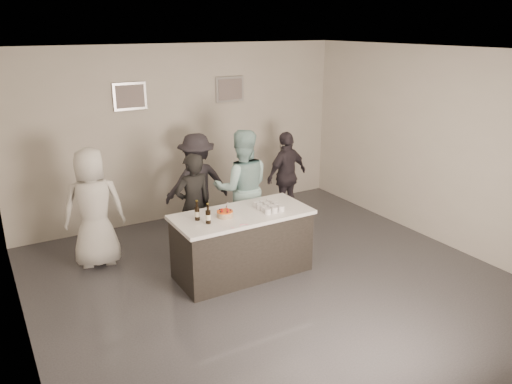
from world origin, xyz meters
TOP-DOWN VIEW (x-y plane):
  - floor at (0.00, 0.00)m, footprint 6.00×6.00m
  - ceiling at (0.00, 0.00)m, footprint 6.00×6.00m
  - wall_back at (0.00, 3.00)m, footprint 6.00×0.04m
  - wall_front at (0.00, -3.00)m, footprint 6.00×0.04m
  - wall_left at (-3.00, 0.00)m, footprint 0.04×6.00m
  - wall_right at (3.00, 0.00)m, footprint 0.04×6.00m
  - picture_left at (-0.90, 2.97)m, footprint 0.54×0.04m
  - picture_right at (0.90, 2.97)m, footprint 0.54×0.04m
  - bar_counter at (-0.23, 0.48)m, footprint 1.86×0.86m
  - cake at (-0.49, 0.47)m, footprint 0.21×0.21m
  - beer_bottle_a at (-0.85, 0.54)m, footprint 0.07×0.07m
  - beer_bottle_b at (-0.78, 0.37)m, footprint 0.07×0.07m
  - tumbler_cluster at (0.16, 0.43)m, footprint 0.30×0.40m
  - candles at (-0.46, 0.12)m, footprint 0.24×0.08m
  - person_main_black at (-0.56, 1.35)m, footprint 0.60×0.42m
  - person_main_blue at (0.26, 1.37)m, footprint 1.07×0.96m
  - person_guest_left at (-1.88, 1.79)m, footprint 0.94×0.71m
  - person_guest_right at (1.48, 1.98)m, footprint 0.97×0.58m
  - person_guest_back at (-0.11, 2.23)m, footprint 1.12×0.73m

SIDE VIEW (x-z plane):
  - floor at x=0.00m, z-range 0.00..0.00m
  - bar_counter at x=-0.23m, z-range 0.00..0.90m
  - person_guest_right at x=1.48m, z-range 0.00..1.55m
  - person_main_black at x=-0.56m, z-range 0.00..1.57m
  - person_guest_back at x=-0.11m, z-range 0.00..1.64m
  - person_guest_left at x=-1.88m, z-range 0.00..1.72m
  - candles at x=-0.46m, z-range 0.90..0.91m
  - person_main_blue at x=0.26m, z-range 0.00..1.82m
  - cake at x=-0.49m, z-range 0.90..0.97m
  - tumbler_cluster at x=0.16m, z-range 0.90..0.98m
  - beer_bottle_a at x=-0.85m, z-range 0.90..1.16m
  - beer_bottle_b at x=-0.78m, z-range 0.90..1.16m
  - wall_back at x=0.00m, z-range 0.00..3.00m
  - wall_front at x=0.00m, z-range 0.00..3.00m
  - wall_left at x=-3.00m, z-range 0.00..3.00m
  - wall_right at x=3.00m, z-range 0.00..3.00m
  - picture_left at x=-0.90m, z-range 1.98..2.42m
  - picture_right at x=0.90m, z-range 1.98..2.42m
  - ceiling at x=0.00m, z-range 3.00..3.00m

